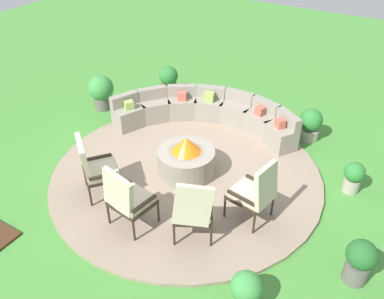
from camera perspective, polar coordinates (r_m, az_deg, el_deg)
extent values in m
plane|color=#478C38|center=(7.43, -0.80, -3.61)|extent=(24.00, 24.00, 0.00)
cylinder|color=gray|center=(7.41, -0.80, -3.43)|extent=(4.93, 4.93, 0.06)
cylinder|color=gray|center=(7.25, -0.82, -1.77)|extent=(1.04, 1.04, 0.47)
cylinder|color=black|center=(7.13, -0.83, -0.43)|extent=(0.67, 0.67, 0.06)
cone|color=orange|center=(7.03, -0.84, 0.71)|extent=(0.54, 0.54, 0.28)
cube|color=gray|center=(8.15, 12.45, 1.83)|extent=(0.77, 0.72, 0.45)
cube|color=gray|center=(8.05, 13.60, 4.18)|extent=(0.61, 0.48, 0.26)
cube|color=gray|center=(8.51, 9.63, 3.70)|extent=(0.73, 0.61, 0.45)
cube|color=gray|center=(8.44, 10.49, 6.09)|extent=(0.64, 0.33, 0.26)
cube|color=gray|center=(8.78, 6.24, 5.03)|extent=(0.63, 0.45, 0.45)
cube|color=gray|center=(8.73, 6.80, 7.45)|extent=(0.63, 0.16, 0.26)
cube|color=gray|center=(8.94, 2.49, 5.78)|extent=(0.73, 0.62, 0.45)
cube|color=gray|center=(8.90, 2.74, 8.22)|extent=(0.64, 0.34, 0.26)
cube|color=gray|center=(8.98, -1.42, 5.96)|extent=(0.77, 0.72, 0.45)
cube|color=gray|center=(8.95, -1.48, 8.40)|extent=(0.61, 0.49, 0.26)
cube|color=gray|center=(8.91, -5.29, 5.55)|extent=(0.74, 0.77, 0.45)
cube|color=gray|center=(8.87, -5.67, 7.98)|extent=(0.51, 0.59, 0.26)
cube|color=gray|center=(8.72, -8.94, 4.57)|extent=(0.65, 0.75, 0.45)
cube|color=gray|center=(8.67, -9.63, 6.97)|extent=(0.38, 0.64, 0.26)
cube|color=#BC5B47|center=(7.96, 12.44, 3.66)|extent=(0.23, 0.23, 0.18)
cube|color=#BC5B47|center=(8.79, -1.43, 7.64)|extent=(0.24, 0.23, 0.19)
cube|color=#93B756|center=(8.74, 2.48, 7.51)|extent=(0.24, 0.22, 0.20)
cube|color=#BC5B47|center=(8.33, 9.61, 5.43)|extent=(0.20, 0.19, 0.17)
cube|color=#93B756|center=(8.53, -8.96, 6.28)|extent=(0.22, 0.23, 0.18)
cylinder|color=#2D2319|center=(7.26, -10.91, -2.86)|extent=(0.04, 0.04, 0.38)
cylinder|color=#2D2319|center=(6.82, -9.93, -5.62)|extent=(0.04, 0.04, 0.38)
cylinder|color=#2D2319|center=(7.23, -14.97, -3.72)|extent=(0.04, 0.04, 0.38)
cylinder|color=#2D2319|center=(6.78, -14.27, -6.55)|extent=(0.04, 0.04, 0.38)
cube|color=#2D2319|center=(6.88, -12.75, -3.26)|extent=(0.83, 0.82, 0.05)
cube|color=beige|center=(6.84, -12.82, -2.79)|extent=(0.76, 0.75, 0.09)
cube|color=beige|center=(6.66, -15.16, -1.24)|extent=(0.51, 0.48, 0.72)
cube|color=#2D2319|center=(7.03, -13.28, -1.09)|extent=(0.33, 0.41, 0.04)
cube|color=#2D2319|center=(6.58, -12.47, -3.71)|extent=(0.33, 0.41, 0.04)
cylinder|color=#2D2319|center=(6.65, -8.39, -6.67)|extent=(0.04, 0.04, 0.38)
cylinder|color=#2D2319|center=(6.33, -4.82, -8.85)|extent=(0.04, 0.04, 0.38)
cylinder|color=#2D2319|center=(6.41, -11.80, -9.00)|extent=(0.04, 0.04, 0.38)
cylinder|color=#2D2319|center=(6.08, -8.27, -11.43)|extent=(0.04, 0.04, 0.38)
cube|color=#2D2319|center=(6.21, -8.50, -7.50)|extent=(0.67, 0.64, 0.05)
cube|color=beige|center=(6.17, -8.55, -7.02)|extent=(0.62, 0.59, 0.09)
cube|color=beige|center=(5.87, -10.49, -6.08)|extent=(0.64, 0.18, 0.74)
cube|color=#2D2319|center=(6.29, -10.31, -5.51)|extent=(0.12, 0.48, 0.04)
cube|color=#2D2319|center=(5.97, -6.80, -7.67)|extent=(0.12, 0.48, 0.04)
cylinder|color=#2D2319|center=(6.32, -2.22, -8.84)|extent=(0.04, 0.04, 0.38)
cylinder|color=#2D2319|center=(6.31, 2.73, -8.96)|extent=(0.04, 0.04, 0.38)
cylinder|color=#2D2319|center=(5.97, -2.56, -12.12)|extent=(0.04, 0.04, 0.38)
cylinder|color=#2D2319|center=(5.96, 2.74, -12.26)|extent=(0.04, 0.04, 0.38)
cube|color=#2D2319|center=(5.98, 0.18, -9.06)|extent=(0.76, 0.75, 0.05)
cube|color=beige|center=(5.93, 0.18, -8.57)|extent=(0.70, 0.69, 0.09)
cube|color=beige|center=(5.57, 0.10, -8.02)|extent=(0.54, 0.40, 0.72)
cube|color=#2D2319|center=(5.90, -2.35, -8.03)|extent=(0.26, 0.42, 0.04)
cube|color=#2D2319|center=(5.89, 2.71, -8.16)|extent=(0.26, 0.42, 0.04)
cylinder|color=#2D2319|center=(6.41, 4.69, -8.20)|extent=(0.04, 0.04, 0.38)
cylinder|color=#2D2319|center=(6.74, 7.38, -5.89)|extent=(0.04, 0.04, 0.38)
cylinder|color=#2D2319|center=(6.20, 8.82, -10.41)|extent=(0.04, 0.04, 0.38)
cylinder|color=#2D2319|center=(6.54, 11.37, -7.88)|extent=(0.04, 0.04, 0.38)
cube|color=#2D2319|center=(6.32, 8.22, -6.62)|extent=(0.67, 0.65, 0.05)
cube|color=beige|center=(6.28, 8.27, -6.14)|extent=(0.62, 0.60, 0.09)
cube|color=beige|center=(6.00, 10.50, -5.12)|extent=(0.24, 0.55, 0.67)
cube|color=#2D2319|center=(6.07, 7.00, -6.85)|extent=(0.50, 0.13, 0.04)
cube|color=#2D2319|center=(6.40, 9.57, -4.58)|extent=(0.50, 0.13, 0.04)
cylinder|color=#A89E8E|center=(7.52, 21.71, -4.71)|extent=(0.28, 0.28, 0.26)
sphere|color=#2D7A33|center=(7.36, 22.17, -3.01)|extent=(0.36, 0.36, 0.36)
sphere|color=#DB337A|center=(7.32, 22.60, -2.68)|extent=(0.12, 0.12, 0.12)
cylinder|color=#A89E8E|center=(8.71, 16.25, 2.15)|extent=(0.40, 0.40, 0.23)
sphere|color=#2D7A33|center=(8.54, 16.62, 4.06)|extent=(0.47, 0.47, 0.47)
cylinder|color=#605B56|center=(9.73, -12.55, 6.58)|extent=(0.40, 0.40, 0.31)
sphere|color=#3D8E42|center=(9.56, -12.83, 8.54)|extent=(0.58, 0.58, 0.58)
cylinder|color=brown|center=(10.24, -3.30, 8.70)|extent=(0.39, 0.39, 0.25)
sphere|color=#2D7A33|center=(10.10, -3.37, 10.44)|extent=(0.47, 0.47, 0.47)
sphere|color=#3D8E42|center=(5.29, 7.77, -18.82)|extent=(0.41, 0.41, 0.41)
cylinder|color=#605B56|center=(6.08, 22.30, -15.76)|extent=(0.33, 0.33, 0.32)
sphere|color=#236028|center=(5.84, 23.04, -13.61)|extent=(0.41, 0.41, 0.41)
sphere|color=#DB337A|center=(5.79, 23.70, -13.20)|extent=(0.15, 0.15, 0.15)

